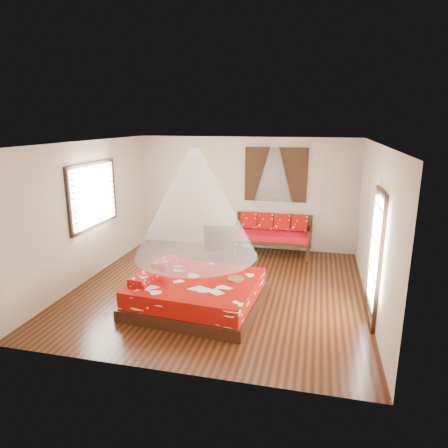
% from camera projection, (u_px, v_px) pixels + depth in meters
% --- Properties ---
extents(room, '(5.54, 5.54, 2.84)m').
position_uv_depth(room, '(219.00, 219.00, 7.46)').
color(room, black).
rests_on(room, ground).
extents(bed, '(2.30, 2.12, 0.64)m').
position_uv_depth(bed, '(196.00, 292.00, 7.02)').
color(bed, black).
rests_on(bed, floor).
extents(daybed, '(1.87, 0.83, 0.96)m').
position_uv_depth(daybed, '(273.00, 233.00, 9.76)').
color(daybed, black).
rests_on(daybed, floor).
extents(storage_chest, '(0.89, 0.76, 0.52)m').
position_uv_depth(storage_chest, '(218.00, 238.00, 10.19)').
color(storage_chest, black).
rests_on(storage_chest, floor).
extents(shutter_panel, '(1.52, 0.06, 1.32)m').
position_uv_depth(shutter_panel, '(276.00, 175.00, 9.72)').
color(shutter_panel, black).
rests_on(shutter_panel, wall_back).
extents(window_left, '(0.10, 1.74, 1.34)m').
position_uv_depth(window_left, '(93.00, 195.00, 8.17)').
color(window_left, black).
rests_on(window_left, wall_left).
extents(glazed_door, '(0.08, 1.02, 2.16)m').
position_uv_depth(glazed_door, '(375.00, 257.00, 6.37)').
color(glazed_door, black).
rests_on(glazed_door, floor).
extents(wine_tray, '(0.29, 0.29, 0.23)m').
position_uv_depth(wine_tray, '(236.00, 276.00, 6.92)').
color(wine_tray, brown).
rests_on(wine_tray, bed).
extents(mosquito_net_main, '(2.09, 2.09, 1.80)m').
position_uv_depth(mosquito_net_main, '(195.00, 204.00, 6.61)').
color(mosquito_net_main, white).
rests_on(mosquito_net_main, ceiling).
extents(mosquito_net_daybed, '(0.93, 0.93, 1.50)m').
position_uv_depth(mosquito_net_daybed, '(274.00, 173.00, 9.26)').
color(mosquito_net_daybed, white).
rests_on(mosquito_net_daybed, ceiling).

